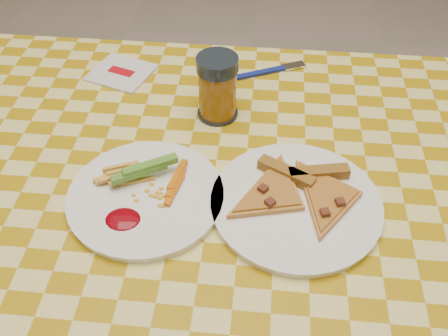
{
  "coord_description": "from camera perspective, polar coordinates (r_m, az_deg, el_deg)",
  "views": [
    {
      "loc": [
        0.07,
        -0.54,
        1.35
      ],
      "look_at": [
        0.02,
        0.03,
        0.78
      ],
      "focal_mm": 40.0,
      "sensor_mm": 36.0,
      "label": 1
    }
  ],
  "objects": [
    {
      "name": "table",
      "position": [
        0.87,
        -1.31,
        -5.8
      ],
      "size": [
        1.28,
        0.88,
        0.76
      ],
      "color": "silver",
      "rests_on": "ground"
    },
    {
      "name": "pizza_slices",
      "position": [
        0.79,
        8.54,
        -2.74
      ],
      "size": [
        0.26,
        0.22,
        0.02
      ],
      "color": "#C5883C",
      "rests_on": "plate_right"
    },
    {
      "name": "fries_veggies",
      "position": [
        0.8,
        -9.42,
        -1.74
      ],
      "size": [
        0.16,
        0.15,
        0.04
      ],
      "color": "#FAA94F",
      "rests_on": "plate_left"
    },
    {
      "name": "plate_right",
      "position": [
        0.79,
        8.19,
        -4.19
      ],
      "size": [
        0.34,
        0.34,
        0.01
      ],
      "primitive_type": "cylinder",
      "rotation": [
        0.0,
        0.0,
        -0.4
      ],
      "color": "white",
      "rests_on": "table"
    },
    {
      "name": "drink_glass",
      "position": [
        0.92,
        -0.75,
        9.14
      ],
      "size": [
        0.08,
        0.08,
        0.12
      ],
      "color": "black",
      "rests_on": "table"
    },
    {
      "name": "napkin",
      "position": [
        1.08,
        -11.64,
        10.63
      ],
      "size": [
        0.15,
        0.14,
        0.01
      ],
      "rotation": [
        0.0,
        0.0,
        -0.32
      ],
      "color": "silver",
      "rests_on": "table"
    },
    {
      "name": "fork",
      "position": [
        1.07,
        5.48,
        11.06
      ],
      "size": [
        0.15,
        0.08,
        0.01
      ],
      "rotation": [
        0.0,
        0.0,
        0.44
      ],
      "color": "navy",
      "rests_on": "table"
    },
    {
      "name": "plate_left",
      "position": [
        0.8,
        -8.91,
        -3.33
      ],
      "size": [
        0.24,
        0.24,
        0.01
      ],
      "primitive_type": "cylinder",
      "rotation": [
        0.0,
        0.0,
        -0.0
      ],
      "color": "white",
      "rests_on": "table"
    }
  ]
}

